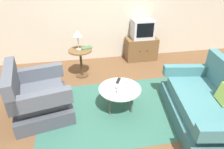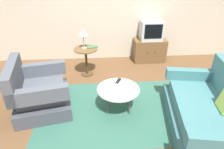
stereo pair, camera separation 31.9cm
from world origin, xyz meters
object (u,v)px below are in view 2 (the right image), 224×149
object	(u,v)px
vase	(117,89)
mug	(129,83)
bowl	(118,88)
tv_remote_dark	(118,81)
book	(92,47)
couch	(207,113)
tv_stand	(149,50)
armchair	(39,93)
coffee_table	(118,91)
table_lamp	(83,33)
television	(151,30)
side_table	(86,56)

from	to	relation	value
vase	mug	size ratio (longest dim) A/B	1.74
bowl	tv_remote_dark	xyz separation A→B (m)	(0.03, 0.22, -0.01)
book	vase	bearing A→B (deg)	-94.68
vase	tv_remote_dark	size ratio (longest dim) A/B	1.20
couch	tv_stand	world-z (taller)	couch
armchair	bowl	xyz separation A→B (m)	(1.31, -0.13, 0.14)
armchair	coffee_table	distance (m)	1.33
table_lamp	book	distance (m)	0.37
coffee_table	book	size ratio (longest dim) A/B	2.72
vase	book	size ratio (longest dim) A/B	0.84
tv_remote_dark	mug	bearing A→B (deg)	-101.36
couch	television	size ratio (longest dim) A/B	3.39
tv_remote_dark	vase	bearing A→B (deg)	-163.12
tv_stand	television	size ratio (longest dim) A/B	1.51
coffee_table	side_table	distance (m)	1.40
television	book	size ratio (longest dim) A/B	2.03
armchair	book	distance (m)	1.53
side_table	tv_stand	distance (m)	1.68
side_table	tv_stand	size ratio (longest dim) A/B	0.79
side_table	tv_remote_dark	size ratio (longest dim) A/B	3.49
armchair	vase	world-z (taller)	armchair
tv_stand	bowl	distance (m)	2.14
tv_remote_dark	tv_stand	bearing A→B (deg)	-3.47
bowl	book	bearing A→B (deg)	107.64
couch	book	size ratio (longest dim) A/B	6.90
television	tv_remote_dark	bearing A→B (deg)	-119.84
table_lamp	book	size ratio (longest dim) A/B	1.65
vase	tv_remote_dark	distance (m)	0.40
side_table	table_lamp	xyz separation A→B (m)	(-0.02, 0.01, 0.51)
armchair	vase	size ratio (longest dim) A/B	5.26
television	mug	world-z (taller)	television
armchair	side_table	size ratio (longest dim) A/B	1.81
tv_stand	television	bearing A→B (deg)	-90.00
side_table	tv_stand	bearing A→B (deg)	21.64
couch	side_table	xyz separation A→B (m)	(-1.83, 1.81, 0.15)
coffee_table	tv_remote_dark	size ratio (longest dim) A/B	3.91
side_table	tv_stand	world-z (taller)	side_table
table_lamp	mug	bearing A→B (deg)	-56.54
table_lamp	tv_remote_dark	size ratio (longest dim) A/B	2.37
tv_stand	tv_remote_dark	xyz separation A→B (m)	(-0.96, -1.67, 0.15)
tv_stand	mug	world-z (taller)	tv_stand
couch	tv_remote_dark	distance (m)	1.45
vase	tv_remote_dark	xyz separation A→B (m)	(0.06, 0.38, -0.09)
tv_remote_dark	table_lamp	bearing A→B (deg)	56.66
tv_stand	side_table	bearing A→B (deg)	-158.36
couch	vase	world-z (taller)	couch
mug	television	bearing A→B (deg)	66.26
vase	book	world-z (taller)	book
armchair	television	world-z (taller)	television
coffee_table	television	xyz separation A→B (m)	(0.98, 1.89, 0.41)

